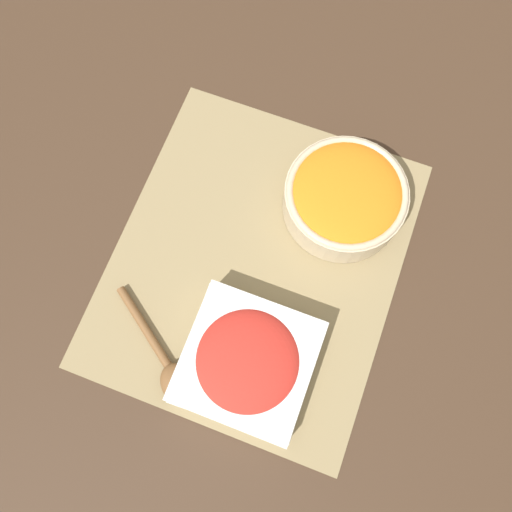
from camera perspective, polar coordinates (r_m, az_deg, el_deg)
name	(u,v)px	position (r m, az deg, el deg)	size (l,w,h in m)	color
ground_plane	(256,262)	(0.74, 0.00, -0.71)	(3.00, 3.00, 0.00)	#422D1E
placemat	(256,262)	(0.74, 0.00, -0.67)	(0.48, 0.41, 0.00)	#937F56
carrot_bowl	(345,197)	(0.74, 10.14, 6.65)	(0.18, 0.18, 0.07)	beige
tomato_bowl	(248,361)	(0.68, -0.95, -11.95)	(0.17, 0.17, 0.06)	white
wooden_spoon	(171,372)	(0.71, -9.64, -12.92)	(0.13, 0.17, 0.03)	brown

